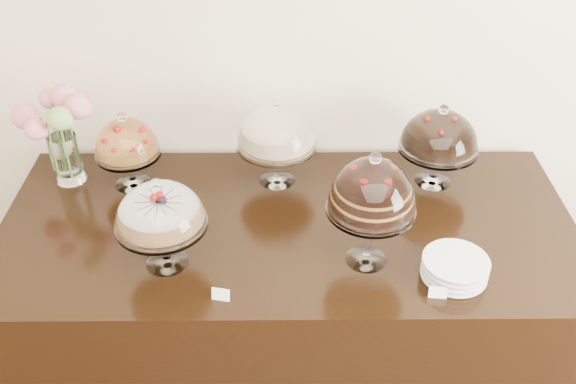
{
  "coord_description": "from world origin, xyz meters",
  "views": [
    {
      "loc": [
        -0.36,
        0.53,
        2.43
      ],
      "look_at": [
        -0.34,
        2.4,
        1.08
      ],
      "focal_mm": 40.0,
      "sensor_mm": 36.0,
      "label": 1
    }
  ],
  "objects_px": {
    "flower_vase": "(58,126)",
    "plate_stack": "(455,268)",
    "cake_stand_sugar_sponge": "(160,211)",
    "display_counter": "(288,305)",
    "cake_stand_choco_layer": "(372,191)",
    "cake_stand_dark_choco": "(440,134)",
    "cake_stand_fruit_tart": "(126,142)",
    "cake_stand_cheesecake": "(277,131)"
  },
  "relations": [
    {
      "from": "flower_vase",
      "to": "plate_stack",
      "type": "xyz_separation_m",
      "value": [
        1.48,
        -0.59,
        -0.22
      ]
    },
    {
      "from": "cake_stand_sugar_sponge",
      "to": "display_counter",
      "type": "bearing_deg",
      "value": 27.61
    },
    {
      "from": "cake_stand_sugar_sponge",
      "to": "flower_vase",
      "type": "xyz_separation_m",
      "value": [
        -0.48,
        0.51,
        0.03
      ]
    },
    {
      "from": "cake_stand_sugar_sponge",
      "to": "flower_vase",
      "type": "distance_m",
      "value": 0.7
    },
    {
      "from": "cake_stand_sugar_sponge",
      "to": "cake_stand_choco_layer",
      "type": "xyz_separation_m",
      "value": [
        0.71,
        0.01,
        0.07
      ]
    },
    {
      "from": "cake_stand_dark_choco",
      "to": "cake_stand_fruit_tart",
      "type": "relative_size",
      "value": 1.07
    },
    {
      "from": "cake_stand_fruit_tart",
      "to": "flower_vase",
      "type": "height_order",
      "value": "flower_vase"
    },
    {
      "from": "cake_stand_cheesecake",
      "to": "plate_stack",
      "type": "xyz_separation_m",
      "value": [
        0.61,
        -0.58,
        -0.2
      ]
    },
    {
      "from": "cake_stand_fruit_tart",
      "to": "flower_vase",
      "type": "distance_m",
      "value": 0.27
    },
    {
      "from": "flower_vase",
      "to": "cake_stand_choco_layer",
      "type": "bearing_deg",
      "value": -22.98
    },
    {
      "from": "cake_stand_sugar_sponge",
      "to": "plate_stack",
      "type": "height_order",
      "value": "cake_stand_sugar_sponge"
    },
    {
      "from": "cake_stand_cheesecake",
      "to": "cake_stand_dark_choco",
      "type": "height_order",
      "value": "cake_stand_cheesecake"
    },
    {
      "from": "cake_stand_choco_layer",
      "to": "cake_stand_dark_choco",
      "type": "height_order",
      "value": "cake_stand_choco_layer"
    },
    {
      "from": "flower_vase",
      "to": "plate_stack",
      "type": "relative_size",
      "value": 1.86
    },
    {
      "from": "flower_vase",
      "to": "display_counter",
      "type": "bearing_deg",
      "value": -17.73
    },
    {
      "from": "display_counter",
      "to": "cake_stand_choco_layer",
      "type": "relative_size",
      "value": 4.9
    },
    {
      "from": "cake_stand_sugar_sponge",
      "to": "plate_stack",
      "type": "xyz_separation_m",
      "value": [
        1.0,
        -0.08,
        -0.19
      ]
    },
    {
      "from": "cake_stand_sugar_sponge",
      "to": "flower_vase",
      "type": "height_order",
      "value": "flower_vase"
    },
    {
      "from": "display_counter",
      "to": "cake_stand_sugar_sponge",
      "type": "relative_size",
      "value": 6.13
    },
    {
      "from": "cake_stand_cheesecake",
      "to": "cake_stand_dark_choco",
      "type": "distance_m",
      "value": 0.65
    },
    {
      "from": "cake_stand_choco_layer",
      "to": "plate_stack",
      "type": "xyz_separation_m",
      "value": [
        0.29,
        -0.09,
        -0.26
      ]
    },
    {
      "from": "cake_stand_choco_layer",
      "to": "flower_vase",
      "type": "xyz_separation_m",
      "value": [
        -1.19,
        0.5,
        -0.04
      ]
    },
    {
      "from": "cake_stand_cheesecake",
      "to": "flower_vase",
      "type": "height_order",
      "value": "flower_vase"
    },
    {
      "from": "cake_stand_dark_choco",
      "to": "cake_stand_fruit_tart",
      "type": "bearing_deg",
      "value": -179.62
    },
    {
      "from": "cake_stand_dark_choco",
      "to": "cake_stand_sugar_sponge",
      "type": "bearing_deg",
      "value": -154.36
    },
    {
      "from": "cake_stand_sugar_sponge",
      "to": "plate_stack",
      "type": "distance_m",
      "value": 1.02
    },
    {
      "from": "cake_stand_choco_layer",
      "to": "cake_stand_cheesecake",
      "type": "distance_m",
      "value": 0.59
    },
    {
      "from": "display_counter",
      "to": "cake_stand_fruit_tart",
      "type": "xyz_separation_m",
      "value": [
        -0.64,
        0.26,
        0.65
      ]
    },
    {
      "from": "cake_stand_choco_layer",
      "to": "flower_vase",
      "type": "bearing_deg",
      "value": 157.02
    },
    {
      "from": "cake_stand_cheesecake",
      "to": "cake_stand_fruit_tart",
      "type": "height_order",
      "value": "cake_stand_cheesecake"
    },
    {
      "from": "cake_stand_sugar_sponge",
      "to": "cake_stand_choco_layer",
      "type": "relative_size",
      "value": 0.8
    },
    {
      "from": "flower_vase",
      "to": "cake_stand_dark_choco",
      "type": "bearing_deg",
      "value": -0.68
    },
    {
      "from": "cake_stand_fruit_tart",
      "to": "cake_stand_choco_layer",
      "type": "bearing_deg",
      "value": -27.44
    },
    {
      "from": "plate_stack",
      "to": "cake_stand_dark_choco",
      "type": "bearing_deg",
      "value": 86.31
    },
    {
      "from": "cake_stand_sugar_sponge",
      "to": "cake_stand_fruit_tart",
      "type": "bearing_deg",
      "value": 113.5
    },
    {
      "from": "cake_stand_cheesecake",
      "to": "plate_stack",
      "type": "relative_size",
      "value": 1.72
    },
    {
      "from": "cake_stand_fruit_tart",
      "to": "cake_stand_cheesecake",
      "type": "bearing_deg",
      "value": 1.83
    },
    {
      "from": "cake_stand_choco_layer",
      "to": "flower_vase",
      "type": "distance_m",
      "value": 1.29
    },
    {
      "from": "display_counter",
      "to": "cake_stand_dark_choco",
      "type": "height_order",
      "value": "cake_stand_dark_choco"
    },
    {
      "from": "cake_stand_sugar_sponge",
      "to": "cake_stand_choco_layer",
      "type": "distance_m",
      "value": 0.71
    },
    {
      "from": "cake_stand_fruit_tart",
      "to": "flower_vase",
      "type": "xyz_separation_m",
      "value": [
        -0.27,
        0.03,
        0.06
      ]
    },
    {
      "from": "cake_stand_cheesecake",
      "to": "cake_stand_fruit_tart",
      "type": "relative_size",
      "value": 1.13
    }
  ]
}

